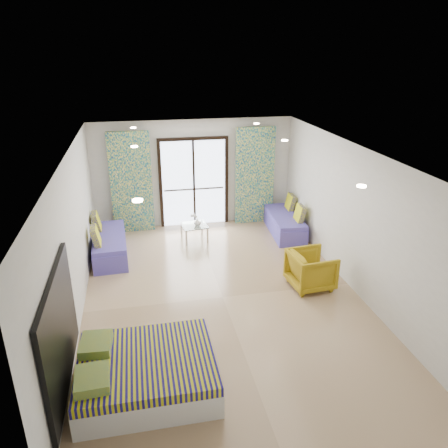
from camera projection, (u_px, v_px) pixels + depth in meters
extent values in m
cube|color=black|center=(193.00, 139.00, 10.62)|extent=(1.76, 0.08, 0.08)
cube|color=black|center=(161.00, 186.00, 10.90)|extent=(0.08, 0.08, 2.20)
cube|color=black|center=(226.00, 182.00, 11.21)|extent=(0.08, 0.08, 2.20)
cube|color=black|center=(194.00, 184.00, 11.05)|extent=(0.05, 0.06, 2.20)
cube|color=#595451|center=(194.00, 189.00, 11.13)|extent=(1.52, 0.03, 0.04)
cube|color=silver|center=(131.00, 183.00, 10.58)|extent=(1.00, 0.10, 2.50)
cube|color=silver|center=(255.00, 176.00, 11.15)|extent=(1.00, 0.10, 2.50)
cylinder|color=#FFE0B2|center=(138.00, 200.00, 5.02)|extent=(0.12, 0.12, 0.02)
cylinder|color=#FFE0B2|center=(362.00, 186.00, 5.53)|extent=(0.12, 0.12, 0.02)
cylinder|color=#FFE0B2|center=(134.00, 147.00, 7.74)|extent=(0.12, 0.12, 0.02)
cylinder|color=#FFE0B2|center=(285.00, 140.00, 8.26)|extent=(0.12, 0.12, 0.02)
cylinder|color=#FFE0B2|center=(133.00, 128.00, 9.56)|extent=(0.12, 0.12, 0.02)
cylinder|color=#FFE0B2|center=(257.00, 124.00, 10.08)|extent=(0.12, 0.12, 0.02)
cube|color=black|center=(60.00, 333.00, 5.36)|extent=(0.06, 2.10, 1.50)
cube|color=silver|center=(71.00, 283.00, 6.49)|extent=(0.02, 0.10, 0.10)
cube|color=silver|center=(148.00, 377.00, 5.87)|extent=(1.82, 1.46, 0.36)
cube|color=navy|center=(146.00, 362.00, 5.78)|extent=(1.80, 1.48, 0.14)
cube|color=#176A61|center=(92.00, 379.00, 5.29)|extent=(0.43, 0.52, 0.13)
cube|color=#176A61|center=(96.00, 344.00, 5.92)|extent=(0.44, 0.53, 0.13)
cube|color=#5348AD|center=(110.00, 248.00, 9.63)|extent=(0.78, 1.83, 0.40)
cube|color=#5348AD|center=(109.00, 237.00, 9.54)|extent=(0.77, 1.80, 0.10)
cube|color=navy|center=(96.00, 236.00, 9.02)|extent=(0.22, 0.46, 0.42)
cube|color=navy|center=(96.00, 222.00, 9.77)|extent=(0.22, 0.46, 0.42)
cube|color=#5348AD|center=(284.00, 226.00, 10.84)|extent=(0.80, 1.78, 0.39)
cube|color=#5348AD|center=(285.00, 216.00, 10.75)|extent=(0.78, 1.75, 0.10)
cube|color=navy|center=(300.00, 213.00, 10.32)|extent=(0.22, 0.45, 0.40)
cube|color=navy|center=(290.00, 202.00, 11.07)|extent=(0.22, 0.45, 0.40)
cylinder|color=silver|center=(186.00, 238.00, 10.15)|extent=(0.05, 0.05, 0.38)
cylinder|color=silver|center=(208.00, 235.00, 10.29)|extent=(0.05, 0.05, 0.38)
cylinder|color=silver|center=(182.00, 230.00, 10.60)|extent=(0.05, 0.05, 0.38)
cylinder|color=silver|center=(202.00, 227.00, 10.74)|extent=(0.05, 0.05, 0.38)
cube|color=#8CA59E|center=(194.00, 225.00, 10.37)|extent=(0.65, 0.65, 0.02)
sphere|color=white|center=(196.00, 217.00, 10.31)|extent=(0.07, 0.07, 0.07)
sphere|color=white|center=(193.00, 216.00, 10.33)|extent=(0.07, 0.07, 0.07)
sphere|color=white|center=(192.00, 216.00, 10.27)|extent=(0.07, 0.07, 0.07)
sphere|color=white|center=(194.00, 215.00, 10.23)|extent=(0.07, 0.07, 0.07)
imported|color=white|center=(197.00, 222.00, 10.30)|extent=(0.19, 0.20, 0.17)
imported|color=#A68815|center=(311.00, 268.00, 8.32)|extent=(0.80, 0.84, 0.80)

